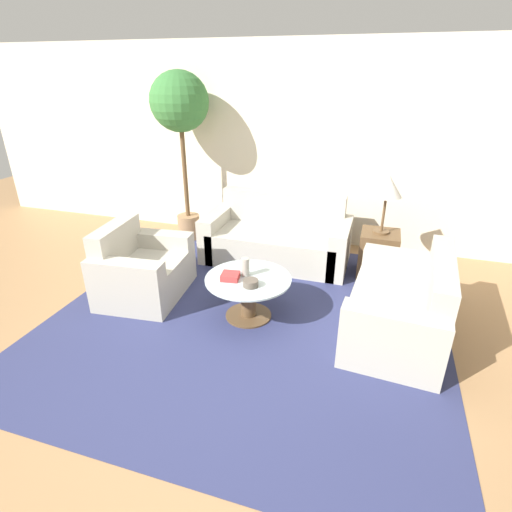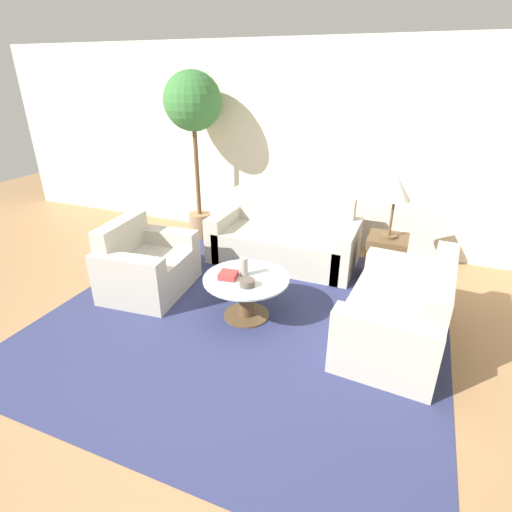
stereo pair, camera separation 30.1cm
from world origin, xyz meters
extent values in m
plane|color=#9E754C|center=(0.00, 0.00, 0.00)|extent=(14.00, 14.00, 0.00)
cube|color=beige|center=(0.00, 2.83, 1.30)|extent=(10.00, 0.06, 2.60)
cube|color=navy|center=(0.05, 0.67, 0.00)|extent=(3.74, 3.65, 0.01)
cube|color=#B2AD9E|center=(-0.03, 2.00, 0.20)|extent=(1.60, 0.84, 0.40)
cube|color=#B2AD9E|center=(-0.03, 2.33, 0.41)|extent=(1.60, 0.18, 0.81)
cube|color=#B2AD9E|center=(-0.82, 2.00, 0.29)|extent=(0.20, 0.84, 0.57)
cube|color=#B2AD9E|center=(0.77, 2.00, 0.29)|extent=(0.20, 0.84, 0.57)
cube|color=#B2AD9E|center=(-1.14, 0.76, 0.20)|extent=(0.84, 0.85, 0.40)
cube|color=#B2AD9E|center=(-1.44, 0.73, 0.39)|extent=(0.25, 0.79, 0.78)
cube|color=#B2AD9E|center=(-1.11, 0.37, 0.29)|extent=(0.79, 0.27, 0.57)
cube|color=#B2AD9E|center=(-1.18, 1.15, 0.29)|extent=(0.79, 0.27, 0.57)
cube|color=#B2AD9E|center=(1.42, 0.82, 0.20)|extent=(0.89, 1.25, 0.40)
cube|color=#B2AD9E|center=(1.73, 0.80, 0.40)|extent=(0.27, 1.20, 0.80)
cube|color=#B2AD9E|center=(1.47, 1.41, 0.29)|extent=(0.82, 0.26, 0.57)
cube|color=#B2AD9E|center=(1.37, 0.23, 0.29)|extent=(0.82, 0.26, 0.57)
cylinder|color=brown|center=(0.05, 0.67, 0.01)|extent=(0.46, 0.46, 0.02)
cylinder|color=brown|center=(0.05, 0.67, 0.21)|extent=(0.15, 0.15, 0.41)
cylinder|color=#B2C6C6|center=(0.05, 0.67, 0.42)|extent=(0.83, 0.83, 0.02)
cube|color=brown|center=(1.22, 1.99, 0.27)|extent=(0.43, 0.43, 0.53)
cylinder|color=brown|center=(1.22, 1.99, 0.55)|extent=(0.18, 0.18, 0.02)
cylinder|color=brown|center=(1.22, 1.99, 0.76)|extent=(0.03, 0.03, 0.41)
cone|color=beige|center=(1.22, 1.99, 1.09)|extent=(0.33, 0.33, 0.24)
cylinder|color=#93704C|center=(-1.42, 2.37, 0.17)|extent=(0.31, 0.31, 0.34)
cylinder|color=brown|center=(-1.42, 2.37, 1.00)|extent=(0.06, 0.06, 1.31)
sphere|color=#387538|center=(-1.42, 2.37, 1.87)|extent=(0.75, 0.75, 0.75)
cylinder|color=#9E998E|center=(0.01, 0.71, 0.52)|extent=(0.08, 0.08, 0.18)
cylinder|color=brown|center=(0.12, 0.53, 0.46)|extent=(0.14, 0.14, 0.06)
cube|color=#BC3333|center=(-0.11, 0.60, 0.46)|extent=(0.18, 0.18, 0.06)
camera|label=1|loc=(1.12, -2.50, 2.23)|focal=28.00mm
camera|label=2|loc=(1.41, -2.40, 2.23)|focal=28.00mm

